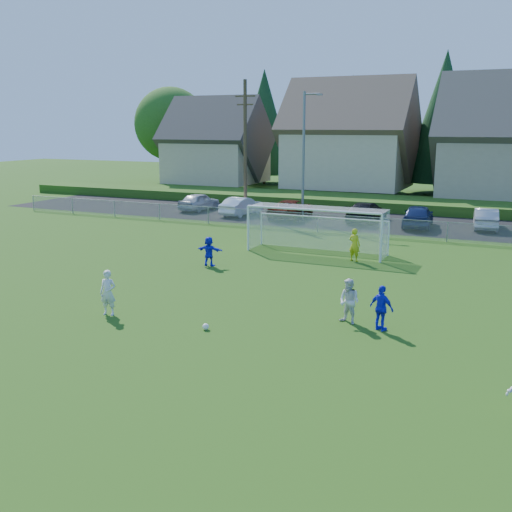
# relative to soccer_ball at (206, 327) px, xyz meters

# --- Properties ---
(ground) EXTENTS (160.00, 160.00, 0.00)m
(ground) POSITION_rel_soccer_ball_xyz_m (-0.61, -2.56, -0.11)
(ground) COLOR #193D0C
(ground) RESTS_ON ground
(asphalt_lot) EXTENTS (60.00, 60.00, 0.00)m
(asphalt_lot) POSITION_rel_soccer_ball_xyz_m (-0.61, 24.94, -0.10)
(asphalt_lot) COLOR black
(asphalt_lot) RESTS_ON ground
(grass_embankment) EXTENTS (70.00, 6.00, 0.80)m
(grass_embankment) POSITION_rel_soccer_ball_xyz_m (-0.61, 32.44, 0.29)
(grass_embankment) COLOR #1E420F
(grass_embankment) RESTS_ON ground
(soccer_ball) EXTENTS (0.22, 0.22, 0.22)m
(soccer_ball) POSITION_rel_soccer_ball_xyz_m (0.00, 0.00, 0.00)
(soccer_ball) COLOR white
(soccer_ball) RESTS_ON ground
(player_white_a) EXTENTS (0.67, 0.51, 1.65)m
(player_white_a) POSITION_rel_soccer_ball_xyz_m (-4.00, -0.01, 0.72)
(player_white_a) COLOR silver
(player_white_a) RESTS_ON ground
(player_white_b) EXTENTS (0.93, 0.83, 1.58)m
(player_white_b) POSITION_rel_soccer_ball_xyz_m (4.19, 2.64, 0.68)
(player_white_b) COLOR silver
(player_white_b) RESTS_ON ground
(player_blue_a) EXTENTS (0.98, 0.69, 1.54)m
(player_blue_a) POSITION_rel_soccer_ball_xyz_m (5.37, 2.39, 0.66)
(player_blue_a) COLOR #161DD5
(player_blue_a) RESTS_ON ground
(player_blue_b) EXTENTS (1.34, 0.43, 1.44)m
(player_blue_b) POSITION_rel_soccer_ball_xyz_m (-4.41, 8.29, 0.61)
(player_blue_b) COLOR #161DD5
(player_blue_b) RESTS_ON ground
(goalkeeper) EXTENTS (0.70, 0.55, 1.69)m
(goalkeeper) POSITION_rel_soccer_ball_xyz_m (1.78, 12.17, 0.73)
(goalkeeper) COLOR #C0C517
(goalkeeper) RESTS_ON ground
(car_a) EXTENTS (2.01, 4.27, 1.41)m
(car_a) POSITION_rel_soccer_ball_xyz_m (-14.50, 24.99, 0.60)
(car_a) COLOR #B0B3B8
(car_a) RESTS_ON ground
(car_b) EXTENTS (1.91, 4.33, 1.38)m
(car_b) POSITION_rel_soccer_ball_xyz_m (-10.22, 23.98, 0.58)
(car_b) COLOR white
(car_b) RESTS_ON ground
(car_c) EXTENTS (2.50, 5.05, 1.38)m
(car_c) POSITION_rel_soccer_ball_xyz_m (-6.20, 24.03, 0.58)
(car_c) COLOR #4E1308
(car_c) RESTS_ON ground
(car_d) EXTENTS (2.20, 4.94, 1.41)m
(car_d) POSITION_rel_soccer_ball_xyz_m (-0.79, 24.73, 0.59)
(car_d) COLOR black
(car_d) RESTS_ON ground
(car_e) EXTENTS (2.20, 4.69, 1.55)m
(car_e) POSITION_rel_soccer_ball_xyz_m (2.96, 23.82, 0.66)
(car_e) COLOR navy
(car_e) RESTS_ON ground
(car_f) EXTENTS (1.87, 4.31, 1.38)m
(car_f) POSITION_rel_soccer_ball_xyz_m (7.12, 25.14, 0.58)
(car_f) COLOR #B5B5B5
(car_f) RESTS_ON ground
(soccer_goal) EXTENTS (7.42, 1.90, 2.50)m
(soccer_goal) POSITION_rel_soccer_ball_xyz_m (-0.61, 13.49, 1.52)
(soccer_goal) COLOR white
(soccer_goal) RESTS_ON ground
(chainlink_fence) EXTENTS (52.06, 0.06, 1.20)m
(chainlink_fence) POSITION_rel_soccer_ball_xyz_m (-0.61, 19.44, 0.52)
(chainlink_fence) COLOR gray
(chainlink_fence) RESTS_ON ground
(streetlight) EXTENTS (1.38, 0.18, 9.00)m
(streetlight) POSITION_rel_soccer_ball_xyz_m (-5.05, 23.44, 4.73)
(streetlight) COLOR slate
(streetlight) RESTS_ON ground
(utility_pole) EXTENTS (1.60, 0.26, 10.00)m
(utility_pole) POSITION_rel_soccer_ball_xyz_m (-10.11, 24.44, 5.04)
(utility_pole) COLOR #473321
(utility_pole) RESTS_ON ground
(houses_row) EXTENTS (53.90, 11.45, 13.27)m
(houses_row) POSITION_rel_soccer_ball_xyz_m (1.37, 39.90, 7.22)
(houses_row) COLOR tan
(houses_row) RESTS_ON ground
(tree_row) EXTENTS (65.98, 12.36, 13.80)m
(tree_row) POSITION_rel_soccer_ball_xyz_m (0.44, 46.17, 6.80)
(tree_row) COLOR #382616
(tree_row) RESTS_ON ground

